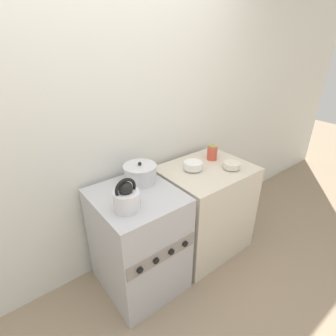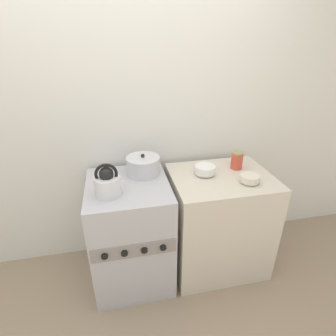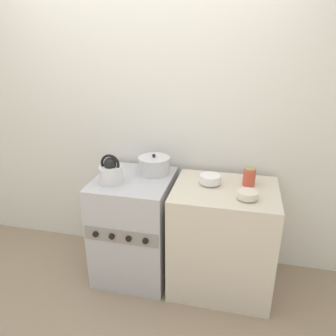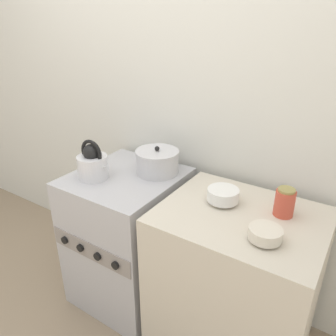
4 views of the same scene
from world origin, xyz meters
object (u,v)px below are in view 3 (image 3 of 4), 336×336
(stove, at_px, (135,226))
(small_ceramic_bowl, at_px, (247,195))
(kettle, at_px, (111,172))
(cooking_pot, at_px, (154,165))
(storage_jar, at_px, (249,177))
(enamel_bowl, at_px, (210,179))

(stove, xyz_separation_m, small_ceramic_bowl, (0.87, -0.14, 0.45))
(stove, xyz_separation_m, kettle, (-0.13, -0.11, 0.52))
(cooking_pot, bearing_deg, stove, -133.39)
(storage_jar, bearing_deg, stove, -173.80)
(kettle, xyz_separation_m, cooking_pot, (0.26, 0.25, -0.02))
(cooking_pot, xyz_separation_m, small_ceramic_bowl, (0.73, -0.28, -0.04))
(small_ceramic_bowl, bearing_deg, stove, 170.67)
(cooking_pot, bearing_deg, kettle, -136.12)
(stove, distance_m, kettle, 0.54)
(kettle, height_order, enamel_bowl, kettle)
(small_ceramic_bowl, xyz_separation_m, storage_jar, (0.01, 0.24, 0.03))
(enamel_bowl, relative_size, storage_jar, 1.14)
(enamel_bowl, bearing_deg, storage_jar, 10.07)
(stove, height_order, kettle, kettle)
(kettle, bearing_deg, small_ceramic_bowl, -1.69)
(kettle, distance_m, storage_jar, 1.03)
(stove, relative_size, small_ceramic_bowl, 6.21)
(stove, height_order, storage_jar, storage_jar)
(cooking_pot, height_order, small_ceramic_bowl, cooking_pot)
(kettle, height_order, cooking_pot, kettle)
(kettle, distance_m, enamel_bowl, 0.74)
(small_ceramic_bowl, bearing_deg, cooking_pot, 158.95)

